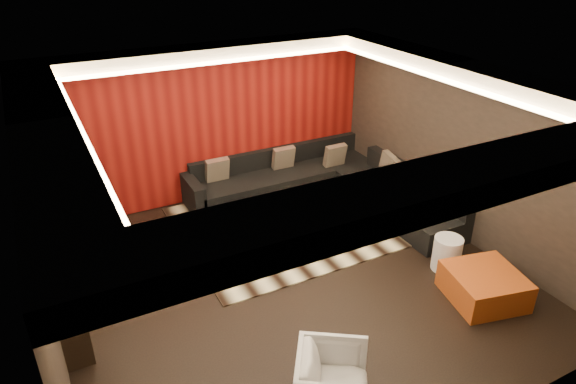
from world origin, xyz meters
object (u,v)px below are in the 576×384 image
orange_ottoman (484,286)px  armchair (332,381)px  sectional_sofa (325,186)px  drum_stool (253,225)px  white_side_table (447,254)px  coffee_table (232,215)px

orange_ottoman → armchair: armchair is taller
armchair → sectional_sofa: sectional_sofa is taller
drum_stool → white_side_table: size_ratio=0.86×
white_side_table → orange_ottoman: white_side_table is taller
drum_stool → coffee_table: bearing=98.4°
armchair → sectional_sofa: (2.35, 3.99, -0.07)m
white_side_table → drum_stool: bearing=135.9°
drum_stool → sectional_sofa: size_ratio=0.12×
sectional_sofa → drum_stool: bearing=-160.4°
orange_ottoman → coffee_table: bearing=122.1°
coffee_table → sectional_sofa: (1.82, -0.06, 0.15)m
drum_stool → armchair: bearing=-100.5°
sectional_sofa → orange_ottoman: bearing=-83.8°
white_side_table → armchair: 3.06m
coffee_table → sectional_sofa: bearing=-2.0°
drum_stool → armchair: size_ratio=0.59×
drum_stool → sectional_sofa: (1.72, 0.62, 0.02)m
coffee_table → white_side_table: size_ratio=2.10×
orange_ottoman → drum_stool: bearing=126.6°
drum_stool → armchair: armchair is taller
armchair → coffee_table: bearing=26.3°
coffee_table → armchair: bearing=-97.4°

